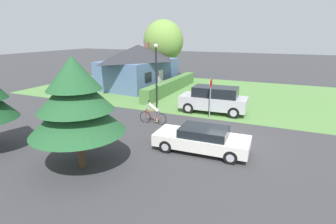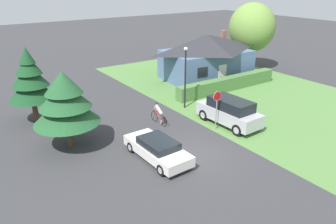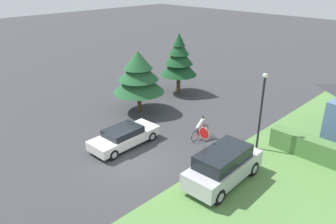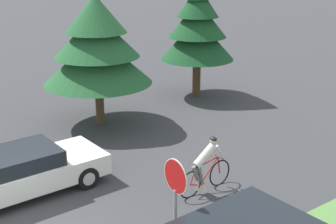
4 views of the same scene
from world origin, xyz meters
name	(u,v)px [view 3 (image 3 of 4)]	position (x,y,z in m)	size (l,w,h in m)	color
ground_plane	(134,162)	(0.00, 0.00, 0.00)	(140.00, 140.00, 0.00)	#38383A
sedan_left_lane	(124,136)	(-1.91, 0.86, 0.64)	(1.95, 4.63, 1.24)	silver
cyclist	(200,128)	(0.85, 4.95, 0.73)	(0.44, 1.86, 1.53)	black
parked_suv_right	(223,166)	(4.80, 2.01, 0.99)	(2.08, 4.82, 1.93)	#B7B7BC
stop_sign	(204,142)	(3.51, 1.95, 1.90)	(0.66, 0.07, 2.74)	gray
street_lamp	(262,104)	(4.23, 6.37, 2.96)	(0.29, 0.29, 4.93)	black
conifer_tall_near	(138,75)	(-5.50, 5.20, 2.95)	(3.93, 3.93, 4.77)	#4C3823
conifer_tall_far	(179,59)	(-6.20, 10.43, 3.09)	(3.21, 3.21, 5.37)	#4C3823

